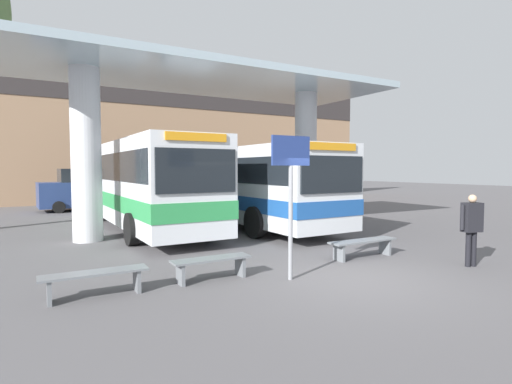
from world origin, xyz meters
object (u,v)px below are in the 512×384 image
object	(u,v)px
waiting_bench_near_pillar	(211,264)
parked_car_street	(85,190)
transit_bus_center_bay	(236,182)
info_sign_platform	(291,178)
waiting_bench_far_platform	(363,244)
transit_bus_left_bay	(142,181)
pedestrian_waiting	(472,223)
waiting_bench_mid_platform	(95,278)

from	to	relation	value
waiting_bench_near_pillar	parked_car_street	world-z (taller)	parked_car_street
transit_bus_center_bay	info_sign_platform	size ratio (longest dim) A/B	4.13
waiting_bench_far_platform	transit_bus_center_bay	bearing A→B (deg)	88.71
info_sign_platform	parked_car_street	xyz separation A→B (m)	(-2.03, 17.12, -1.01)
transit_bus_left_bay	waiting_bench_far_platform	xyz separation A→B (m)	(3.65, -8.08, -1.46)
waiting_bench_near_pillar	waiting_bench_far_platform	distance (m)	4.20
waiting_bench_near_pillar	pedestrian_waiting	distance (m)	6.08
waiting_bench_far_platform	parked_car_street	distance (m)	17.07
info_sign_platform	waiting_bench_far_platform	bearing A→B (deg)	15.29
transit_bus_center_bay	transit_bus_left_bay	bearing A→B (deg)	-8.32
transit_bus_left_bay	transit_bus_center_bay	size ratio (longest dim) A/B	0.93
pedestrian_waiting	parked_car_street	distance (m)	19.34
info_sign_platform	pedestrian_waiting	bearing A→B (deg)	-15.07
transit_bus_center_bay	info_sign_platform	world-z (taller)	transit_bus_center_bay
transit_bus_left_bay	info_sign_platform	distance (m)	8.89
waiting_bench_mid_platform	transit_bus_center_bay	bearing A→B (deg)	49.15
transit_bus_center_bay	waiting_bench_far_platform	size ratio (longest dim) A/B	6.13
transit_bus_left_bay	waiting_bench_far_platform	world-z (taller)	transit_bus_left_bay
waiting_bench_mid_platform	info_sign_platform	world-z (taller)	info_sign_platform
waiting_bench_far_platform	info_sign_platform	size ratio (longest dim) A/B	0.67
transit_bus_left_bay	pedestrian_waiting	bearing A→B (deg)	116.28
transit_bus_center_bay	waiting_bench_near_pillar	world-z (taller)	transit_bus_center_bay
transit_bus_center_bay	parked_car_street	size ratio (longest dim) A/B	2.56
parked_car_street	pedestrian_waiting	bearing A→B (deg)	-74.71
waiting_bench_near_pillar	waiting_bench_mid_platform	size ratio (longest dim) A/B	0.91
waiting_bench_far_platform	parked_car_street	xyz separation A→B (m)	(-4.79, 16.37, 0.74)
transit_bus_left_bay	waiting_bench_mid_platform	distance (m)	8.67
waiting_bench_near_pillar	waiting_bench_far_platform	xyz separation A→B (m)	(4.20, 0.00, 0.01)
transit_bus_left_bay	info_sign_platform	size ratio (longest dim) A/B	3.83
transit_bus_left_bay	waiting_bench_mid_platform	bearing A→B (deg)	69.90
pedestrian_waiting	parked_car_street	size ratio (longest dim) A/B	0.35
info_sign_platform	transit_bus_left_bay	bearing A→B (deg)	95.73
transit_bus_center_bay	waiting_bench_near_pillar	distance (m)	8.90
transit_bus_left_bay	waiting_bench_near_pillar	distance (m)	8.23
waiting_bench_mid_platform	waiting_bench_far_platform	xyz separation A→B (m)	(6.43, 0.00, 0.00)
transit_bus_center_bay	info_sign_platform	distance (m)	8.89
waiting_bench_near_pillar	waiting_bench_mid_platform	world-z (taller)	same
transit_bus_left_bay	pedestrian_waiting	distance (m)	11.29
info_sign_platform	pedestrian_waiting	xyz separation A→B (m)	(4.30, -1.16, -1.07)
info_sign_platform	parked_car_street	world-z (taller)	info_sign_platform
waiting_bench_far_platform	info_sign_platform	bearing A→B (deg)	-164.71
transit_bus_left_bay	pedestrian_waiting	world-z (taller)	transit_bus_left_bay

